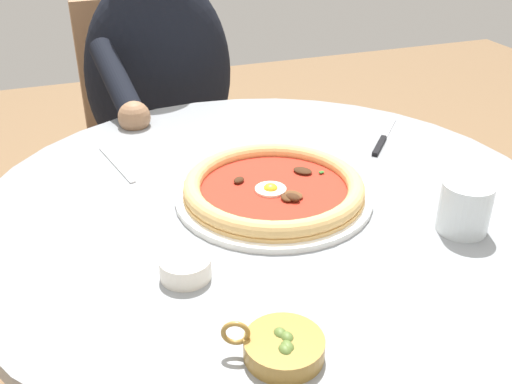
{
  "coord_description": "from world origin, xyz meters",
  "views": [
    {
      "loc": [
        0.81,
        -0.31,
        1.22
      ],
      "look_at": [
        -0.03,
        -0.01,
        0.72
      ],
      "focal_mm": 41.59,
      "sensor_mm": 36.0,
      "label": 1
    }
  ],
  "objects_px": {
    "steak_knife": "(382,141)",
    "dining_table": "(268,273)",
    "diner_person": "(165,140)",
    "water_glass": "(464,210)",
    "fork_utensil": "(117,164)",
    "pizza_on_plate": "(273,188)",
    "olive_pan": "(283,347)",
    "ramekin_capers": "(185,267)",
    "cafe_chair_diner": "(153,122)"
  },
  "relations": [
    {
      "from": "pizza_on_plate",
      "to": "olive_pan",
      "type": "xyz_separation_m",
      "value": [
        0.35,
        -0.12,
        -0.0
      ]
    },
    {
      "from": "fork_utensil",
      "to": "olive_pan",
      "type": "bearing_deg",
      "value": 10.98
    },
    {
      "from": "olive_pan",
      "to": "diner_person",
      "type": "bearing_deg",
      "value": 175.98
    },
    {
      "from": "dining_table",
      "to": "fork_utensil",
      "type": "height_order",
      "value": "fork_utensil"
    },
    {
      "from": "ramekin_capers",
      "to": "olive_pan",
      "type": "bearing_deg",
      "value": 20.51
    },
    {
      "from": "water_glass",
      "to": "olive_pan",
      "type": "distance_m",
      "value": 0.39
    },
    {
      "from": "steak_knife",
      "to": "diner_person",
      "type": "height_order",
      "value": "diner_person"
    },
    {
      "from": "olive_pan",
      "to": "fork_utensil",
      "type": "height_order",
      "value": "olive_pan"
    },
    {
      "from": "water_glass",
      "to": "steak_knife",
      "type": "height_order",
      "value": "water_glass"
    },
    {
      "from": "ramekin_capers",
      "to": "pizza_on_plate",
      "type": "bearing_deg",
      "value": 130.65
    },
    {
      "from": "olive_pan",
      "to": "fork_utensil",
      "type": "xyz_separation_m",
      "value": [
        -0.56,
        -0.11,
        -0.01
      ]
    },
    {
      "from": "dining_table",
      "to": "ramekin_capers",
      "type": "distance_m",
      "value": 0.3
    },
    {
      "from": "dining_table",
      "to": "steak_knife",
      "type": "bearing_deg",
      "value": 115.31
    },
    {
      "from": "water_glass",
      "to": "steak_knife",
      "type": "xyz_separation_m",
      "value": [
        -0.33,
        0.05,
        -0.03
      ]
    },
    {
      "from": "olive_pan",
      "to": "diner_person",
      "type": "height_order",
      "value": "diner_person"
    },
    {
      "from": "fork_utensil",
      "to": "cafe_chair_diner",
      "type": "distance_m",
      "value": 0.69
    },
    {
      "from": "pizza_on_plate",
      "to": "steak_knife",
      "type": "relative_size",
      "value": 2.08
    },
    {
      "from": "pizza_on_plate",
      "to": "water_glass",
      "type": "bearing_deg",
      "value": 51.13
    },
    {
      "from": "diner_person",
      "to": "fork_utensil",
      "type": "bearing_deg",
      "value": -20.37
    },
    {
      "from": "dining_table",
      "to": "fork_utensil",
      "type": "relative_size",
      "value": 5.87
    },
    {
      "from": "water_glass",
      "to": "cafe_chair_diner",
      "type": "height_order",
      "value": "cafe_chair_diner"
    },
    {
      "from": "dining_table",
      "to": "steak_knife",
      "type": "relative_size",
      "value": 6.19
    },
    {
      "from": "dining_table",
      "to": "olive_pan",
      "type": "relative_size",
      "value": 8.59
    },
    {
      "from": "fork_utensil",
      "to": "cafe_chair_diner",
      "type": "relative_size",
      "value": 0.19
    },
    {
      "from": "steak_knife",
      "to": "fork_utensil",
      "type": "relative_size",
      "value": 0.95
    },
    {
      "from": "pizza_on_plate",
      "to": "cafe_chair_diner",
      "type": "bearing_deg",
      "value": -176.34
    },
    {
      "from": "steak_knife",
      "to": "ramekin_capers",
      "type": "relative_size",
      "value": 2.25
    },
    {
      "from": "dining_table",
      "to": "cafe_chair_diner",
      "type": "distance_m",
      "value": 0.86
    },
    {
      "from": "diner_person",
      "to": "cafe_chair_diner",
      "type": "bearing_deg",
      "value": -177.54
    },
    {
      "from": "ramekin_capers",
      "to": "cafe_chair_diner",
      "type": "distance_m",
      "value": 1.04
    },
    {
      "from": "steak_knife",
      "to": "olive_pan",
      "type": "distance_m",
      "value": 0.64
    },
    {
      "from": "ramekin_capers",
      "to": "diner_person",
      "type": "distance_m",
      "value": 0.91
    },
    {
      "from": "fork_utensil",
      "to": "diner_person",
      "type": "relative_size",
      "value": 0.14
    },
    {
      "from": "diner_person",
      "to": "cafe_chair_diner",
      "type": "xyz_separation_m",
      "value": [
        -0.14,
        -0.01,
        0.0
      ]
    },
    {
      "from": "ramekin_capers",
      "to": "cafe_chair_diner",
      "type": "bearing_deg",
      "value": 172.32
    },
    {
      "from": "steak_knife",
      "to": "olive_pan",
      "type": "xyz_separation_m",
      "value": [
        0.49,
        -0.41,
        0.01
      ]
    },
    {
      "from": "diner_person",
      "to": "steak_knife",
      "type": "bearing_deg",
      "value": 30.68
    },
    {
      "from": "steak_knife",
      "to": "cafe_chair_diner",
      "type": "relative_size",
      "value": 0.18
    },
    {
      "from": "dining_table",
      "to": "ramekin_capers",
      "type": "bearing_deg",
      "value": -48.78
    },
    {
      "from": "dining_table",
      "to": "cafe_chair_diner",
      "type": "relative_size",
      "value": 1.11
    },
    {
      "from": "pizza_on_plate",
      "to": "ramekin_capers",
      "type": "xyz_separation_m",
      "value": [
        0.16,
        -0.19,
        -0.0
      ]
    },
    {
      "from": "pizza_on_plate",
      "to": "dining_table",
      "type": "bearing_deg",
      "value": -66.1
    },
    {
      "from": "diner_person",
      "to": "ramekin_capers",
      "type": "bearing_deg",
      "value": -9.3
    },
    {
      "from": "pizza_on_plate",
      "to": "olive_pan",
      "type": "relative_size",
      "value": 2.89
    },
    {
      "from": "dining_table",
      "to": "fork_utensil",
      "type": "bearing_deg",
      "value": -134.2
    },
    {
      "from": "water_glass",
      "to": "pizza_on_plate",
      "type": "bearing_deg",
      "value": -128.87
    },
    {
      "from": "fork_utensil",
      "to": "water_glass",
      "type": "bearing_deg",
      "value": 49.14
    },
    {
      "from": "dining_table",
      "to": "olive_pan",
      "type": "xyz_separation_m",
      "value": [
        0.34,
        -0.12,
        0.17
      ]
    },
    {
      "from": "steak_knife",
      "to": "dining_table",
      "type": "bearing_deg",
      "value": -64.69
    },
    {
      "from": "olive_pan",
      "to": "cafe_chair_diner",
      "type": "bearing_deg",
      "value": 176.75
    }
  ]
}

